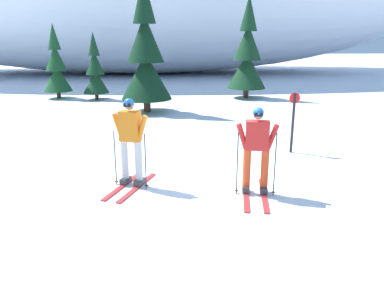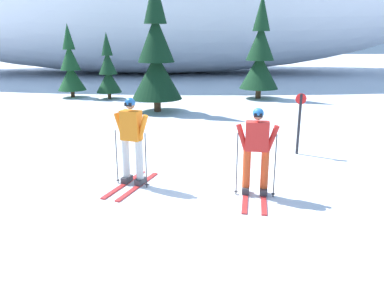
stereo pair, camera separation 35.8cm
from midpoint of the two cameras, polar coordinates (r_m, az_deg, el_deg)
The scene contains 8 objects.
ground_plane at distance 8.16m, azimuth 5.51°, elevation -5.56°, with size 120.00×120.00×0.00m, color white.
skier_red_jacket at distance 7.28m, azimuth 11.10°, elevation -0.95°, with size 0.81×1.68×1.72m.
skier_orange_jacket at distance 7.71m, azimuth -7.80°, elevation 0.58°, with size 1.00×1.65×1.82m.
pine_tree_far_left at distance 20.08m, azimuth -17.37°, elevation 11.01°, with size 1.39×1.39×3.61m.
pine_tree_center_left at distance 19.17m, azimuth -12.01°, elevation 10.67°, with size 1.24×1.24×3.20m.
pine_tree_center_right at distance 15.44m, azimuth -4.74°, elevation 13.00°, with size 2.04×2.04×5.28m.
pine_tree_far_right at distance 19.14m, azimuth 10.76°, elevation 12.90°, with size 1.91×1.91×4.93m.
trail_marker_post at distance 10.16m, azimuth 16.85°, elevation 3.43°, with size 0.28×0.07×1.60m.
Camera 2 is at (-0.75, -7.55, 2.98)m, focal length 35.37 mm.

